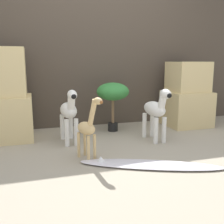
{
  "coord_description": "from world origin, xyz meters",
  "views": [
    {
      "loc": [
        -0.96,
        -2.39,
        0.96
      ],
      "look_at": [
        -0.04,
        0.61,
        0.37
      ],
      "focal_mm": 42.0,
      "sensor_mm": 36.0,
      "label": 1
    }
  ],
  "objects": [
    {
      "name": "zebra_right",
      "position": [
        0.47,
        0.46,
        0.39
      ],
      "size": [
        0.21,
        0.57,
        0.67
      ],
      "color": "white",
      "rests_on": "ground_plane"
    },
    {
      "name": "rock_pillar_right",
      "position": [
        1.29,
        1.07,
        0.44
      ],
      "size": [
        0.63,
        0.59,
        0.97
      ],
      "color": "#DBC184",
      "rests_on": "ground_plane"
    },
    {
      "name": "potted_palm_front",
      "position": [
        0.11,
        1.07,
        0.54
      ],
      "size": [
        0.45,
        0.45,
        0.69
      ],
      "color": "black",
      "rests_on": "ground_plane"
    },
    {
      "name": "rock_pillar_left",
      "position": [
        -1.29,
        1.07,
        0.52
      ],
      "size": [
        0.63,
        0.59,
        1.14
      ],
      "color": "#DBC184",
      "rests_on": "ground_plane"
    },
    {
      "name": "ground_plane",
      "position": [
        0.0,
        0.0,
        0.0
      ],
      "size": [
        14.0,
        14.0,
        0.0
      ],
      "primitive_type": "plane",
      "color": "#9E937F"
    },
    {
      "name": "surfboard",
      "position": [
        0.05,
        -0.27,
        0.02
      ],
      "size": [
        1.34,
        0.77,
        0.08
      ],
      "color": "silver",
      "rests_on": "ground_plane"
    },
    {
      "name": "zebra_left",
      "position": [
        -0.56,
        0.68,
        0.39
      ],
      "size": [
        0.21,
        0.57,
        0.67
      ],
      "color": "white",
      "rests_on": "ground_plane"
    },
    {
      "name": "wall_back",
      "position": [
        0.0,
        1.54,
        1.1
      ],
      "size": [
        6.4,
        0.08,
        2.2
      ],
      "color": "#473D33",
      "rests_on": "ground_plane"
    },
    {
      "name": "giraffe_figurine",
      "position": [
        -0.45,
        0.08,
        0.33
      ],
      "size": [
        0.24,
        0.37,
        0.64
      ],
      "color": "tan",
      "rests_on": "ground_plane"
    }
  ]
}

